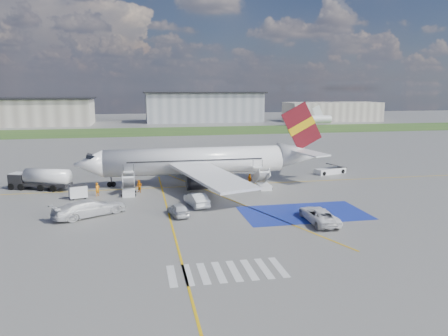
% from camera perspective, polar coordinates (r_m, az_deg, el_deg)
% --- Properties ---
extents(ground, '(400.00, 400.00, 0.00)m').
position_cam_1_polar(ground, '(51.48, -1.77, -5.28)').
color(ground, '#60605E').
rests_on(ground, ground).
extents(grass_strip, '(400.00, 30.00, 0.01)m').
position_cam_1_polar(grass_strip, '(144.79, -8.08, 4.75)').
color(grass_strip, '#2D4C1E').
rests_on(grass_strip, ground).
extents(taxiway_line_main, '(120.00, 0.20, 0.01)m').
position_cam_1_polar(taxiway_line_main, '(62.98, -3.59, -2.38)').
color(taxiway_line_main, gold).
rests_on(taxiway_line_main, ground).
extents(taxiway_line_cross, '(0.20, 60.00, 0.01)m').
position_cam_1_polar(taxiway_line_cross, '(41.41, -6.34, -9.27)').
color(taxiway_line_cross, gold).
rests_on(taxiway_line_cross, ground).
extents(taxiway_line_diag, '(20.71, 56.45, 0.01)m').
position_cam_1_polar(taxiway_line_diag, '(62.98, -3.59, -2.38)').
color(taxiway_line_diag, gold).
rests_on(taxiway_line_diag, ground).
extents(staging_box, '(14.00, 8.00, 0.01)m').
position_cam_1_polar(staging_box, '(50.39, 10.36, -5.79)').
color(staging_box, navy).
rests_on(staging_box, ground).
extents(crosswalk, '(9.00, 4.00, 0.01)m').
position_cam_1_polar(crosswalk, '(34.46, 0.34, -13.37)').
color(crosswalk, silver).
rests_on(crosswalk, ground).
extents(terminal_west, '(60.00, 22.00, 10.00)m').
position_cam_1_polar(terminal_west, '(185.12, -26.17, 6.56)').
color(terminal_west, gray).
rests_on(terminal_west, ground).
extents(terminal_centre, '(48.00, 18.00, 12.00)m').
position_cam_1_polar(terminal_centre, '(186.21, -2.66, 7.92)').
color(terminal_centre, gray).
rests_on(terminal_centre, ground).
extents(terminal_east, '(40.00, 16.00, 8.00)m').
position_cam_1_polar(terminal_east, '(195.73, 13.93, 7.16)').
color(terminal_east, gray).
rests_on(terminal_east, ground).
extents(airliner, '(36.81, 32.95, 11.92)m').
position_cam_1_polar(airliner, '(64.49, -2.54, 0.99)').
color(airliner, silver).
rests_on(airliner, ground).
extents(airstairs_fwd, '(1.90, 5.20, 3.60)m').
position_cam_1_polar(airstairs_fwd, '(59.11, -12.33, -2.84)').
color(airstairs_fwd, silver).
rests_on(airstairs_fwd, ground).
extents(airstairs_aft, '(1.90, 5.20, 3.60)m').
position_cam_1_polar(airstairs_aft, '(61.55, 5.16, -2.12)').
color(airstairs_aft, silver).
rests_on(airstairs_aft, ground).
extents(fuel_tanker, '(8.79, 5.21, 2.93)m').
position_cam_1_polar(fuel_tanker, '(65.83, -22.83, -1.54)').
color(fuel_tanker, black).
rests_on(fuel_tanker, ground).
extents(gpu_cart, '(2.44, 1.93, 1.79)m').
position_cam_1_polar(gpu_cart, '(58.75, -18.54, -3.04)').
color(gpu_cart, silver).
rests_on(gpu_cart, ground).
extents(belt_loader, '(5.97, 3.44, 1.73)m').
position_cam_1_polar(belt_loader, '(74.18, 13.71, -0.38)').
color(belt_loader, silver).
rests_on(belt_loader, ground).
extents(car_silver_a, '(2.50, 4.42, 1.42)m').
position_cam_1_polar(car_silver_a, '(48.66, -6.01, -5.40)').
color(car_silver_a, silver).
rests_on(car_silver_a, ground).
extents(car_silver_b, '(2.71, 5.23, 1.64)m').
position_cam_1_polar(car_silver_b, '(52.37, -3.63, -4.10)').
color(car_silver_b, silver).
rests_on(car_silver_b, ground).
extents(van_white_a, '(2.65, 5.44, 2.01)m').
position_cam_1_polar(van_white_a, '(47.17, 12.27, -5.72)').
color(van_white_a, white).
rests_on(van_white_a, ground).
extents(van_white_b, '(6.63, 5.25, 2.43)m').
position_cam_1_polar(van_white_b, '(50.36, -17.14, -4.67)').
color(van_white_b, silver).
rests_on(van_white_b, ground).
extents(crew_fwd, '(0.75, 0.76, 1.77)m').
position_cam_1_polar(crew_fwd, '(59.46, -16.20, -2.68)').
color(crew_fwd, orange).
rests_on(crew_fwd, ground).
extents(crew_nose, '(1.05, 1.06, 1.73)m').
position_cam_1_polar(crew_nose, '(59.99, -11.02, -2.36)').
color(crew_nose, orange).
rests_on(crew_nose, ground).
extents(crew_aft, '(0.73, 1.15, 1.83)m').
position_cam_1_polar(crew_aft, '(62.92, 3.38, -1.55)').
color(crew_aft, orange).
rests_on(crew_aft, ground).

